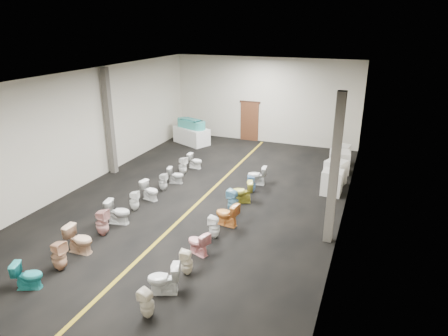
{
  "coord_description": "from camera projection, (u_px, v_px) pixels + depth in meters",
  "views": [
    {
      "loc": [
        5.69,
        -12.47,
        6.23
      ],
      "look_at": [
        0.41,
        1.0,
        0.88
      ],
      "focal_mm": 32.0,
      "sensor_mm": 36.0,
      "label": 1
    }
  ],
  "objects": [
    {
      "name": "wall_left",
      "position": [
        89.0,
        127.0,
        15.93
      ],
      "size": [
        0.0,
        16.0,
        16.0
      ],
      "primitive_type": "plane",
      "rotation": [
        1.57,
        0.0,
        1.57
      ],
      "color": "beige",
      "rests_on": "ground"
    },
    {
      "name": "toilet_right_5",
      "position": [
        227.0,
        214.0,
        12.82
      ],
      "size": [
        0.82,
        0.54,
        0.78
      ],
      "primitive_type": "imported",
      "rotation": [
        0.0,
        0.0,
        -1.71
      ],
      "color": "orange",
      "rests_on": "floor"
    },
    {
      "name": "toilet_right_3",
      "position": [
        198.0,
        243.0,
        11.24
      ],
      "size": [
        0.79,
        0.61,
        0.71
      ],
      "primitive_type": "imported",
      "rotation": [
        0.0,
        0.0,
        -1.92
      ],
      "color": "#FAA7A8",
      "rests_on": "floor"
    },
    {
      "name": "door_frame",
      "position": [
        250.0,
        102.0,
        21.48
      ],
      "size": [
        1.15,
        0.08,
        0.1
      ],
      "primitive_type": "cube",
      "color": "#331C11",
      "rests_on": "back_door"
    },
    {
      "name": "toilet_left_1",
      "position": [
        59.0,
        256.0,
        10.5
      ],
      "size": [
        0.41,
        0.41,
        0.85
      ],
      "primitive_type": "imported",
      "rotation": [
        0.0,
        0.0,
        1.5
      ],
      "color": "tan",
      "rests_on": "floor"
    },
    {
      "name": "toilet_left_7",
      "position": [
        163.0,
        182.0,
        15.48
      ],
      "size": [
        0.36,
        0.36,
        0.71
      ],
      "primitive_type": "imported",
      "rotation": [
        0.0,
        0.0,
        1.69
      ],
      "color": "silver",
      "rests_on": "floor"
    },
    {
      "name": "wall_right",
      "position": [
        348.0,
        156.0,
        12.51
      ],
      "size": [
        0.0,
        16.0,
        16.0
      ],
      "primitive_type": "plane",
      "rotation": [
        1.57,
        0.0,
        -1.57
      ],
      "color": "beige",
      "rests_on": "ground"
    },
    {
      "name": "toilet_left_3",
      "position": [
        102.0,
        223.0,
        12.21
      ],
      "size": [
        0.43,
        0.42,
        0.86
      ],
      "primitive_type": "imported",
      "rotation": [
        0.0,
        0.0,
        1.66
      ],
      "color": "#D39791",
      "rests_on": "floor"
    },
    {
      "name": "appliance_crate_a",
      "position": [
        332.0,
        182.0,
        15.13
      ],
      "size": [
        0.76,
        0.76,
        0.94
      ],
      "primitive_type": "cube",
      "rotation": [
        0.0,
        0.0,
        -0.04
      ],
      "color": "silver",
      "rests_on": "floor"
    },
    {
      "name": "toilet_left_9",
      "position": [
        183.0,
        166.0,
        17.12
      ],
      "size": [
        0.41,
        0.4,
        0.77
      ],
      "primitive_type": "imported",
      "rotation": [
        0.0,
        0.0,
        1.41
      ],
      "color": "white",
      "rests_on": "floor"
    },
    {
      "name": "toilet_right_7",
      "position": [
        242.0,
        192.0,
        14.45
      ],
      "size": [
        0.91,
        0.7,
        0.82
      ],
      "primitive_type": "imported",
      "rotation": [
        0.0,
        0.0,
        -1.22
      ],
      "color": "gold",
      "rests_on": "floor"
    },
    {
      "name": "toilet_left_10",
      "position": [
        195.0,
        161.0,
        17.87
      ],
      "size": [
        0.68,
        0.4,
        0.67
      ],
      "primitive_type": "imported",
      "rotation": [
        0.0,
        0.0,
        1.53
      ],
      "color": "white",
      "rests_on": "floor"
    },
    {
      "name": "appliance_crate_b",
      "position": [
        335.0,
        172.0,
        16.04
      ],
      "size": [
        0.93,
        0.93,
        1.0
      ],
      "primitive_type": "cube",
      "rotation": [
        0.0,
        0.0,
        -0.33
      ],
      "color": "white",
      "rests_on": "floor"
    },
    {
      "name": "toilet_right_4",
      "position": [
        214.0,
        227.0,
        12.09
      ],
      "size": [
        0.34,
        0.33,
        0.72
      ],
      "primitive_type": "imported",
      "rotation": [
        0.0,
        0.0,
        -1.56
      ],
      "color": "white",
      "rests_on": "floor"
    },
    {
      "name": "aisle_stripe",
      "position": [
        204.0,
        197.0,
        15.0
      ],
      "size": [
        0.12,
        15.6,
        0.01
      ],
      "primitive_type": "cube",
      "color": "olive",
      "rests_on": "floor"
    },
    {
      "name": "display_table",
      "position": [
        192.0,
        136.0,
        21.43
      ],
      "size": [
        2.2,
        1.71,
        0.87
      ],
      "primitive_type": "cube",
      "rotation": [
        0.0,
        0.0,
        -0.43
      ],
      "color": "white",
      "rests_on": "floor"
    },
    {
      "name": "back_door",
      "position": [
        249.0,
        121.0,
        21.84
      ],
      "size": [
        1.0,
        0.1,
        2.1
      ],
      "primitive_type": "cube",
      "color": "#562D19",
      "rests_on": "floor"
    },
    {
      "name": "column_left",
      "position": [
        109.0,
        122.0,
        16.72
      ],
      "size": [
        0.25,
        0.25,
        4.5
      ],
      "primitive_type": "cube",
      "color": "#59544C",
      "rests_on": "floor"
    },
    {
      "name": "toilet_left_6",
      "position": [
        150.0,
        191.0,
        14.69
      ],
      "size": [
        0.77,
        0.53,
        0.72
      ],
      "primitive_type": "imported",
      "rotation": [
        0.0,
        0.0,
        1.38
      ],
      "color": "white",
      "rests_on": "floor"
    },
    {
      "name": "toilet_right_0",
      "position": [
        147.0,
        304.0,
        8.82
      ],
      "size": [
        0.37,
        0.37,
        0.71
      ],
      "primitive_type": "imported",
      "rotation": [
        0.0,
        0.0,
        -1.74
      ],
      "color": "beige",
      "rests_on": "floor"
    },
    {
      "name": "appliance_crate_d",
      "position": [
        342.0,
        155.0,
        18.32
      ],
      "size": [
        0.75,
        0.75,
        0.91
      ],
      "primitive_type": "cube",
      "rotation": [
        0.0,
        0.0,
        -0.2
      ],
      "color": "beige",
      "rests_on": "floor"
    },
    {
      "name": "bathtub",
      "position": [
        191.0,
        124.0,
        21.21
      ],
      "size": [
        1.78,
        1.08,
        0.55
      ],
      "rotation": [
        0.0,
        0.0,
        -0.36
      ],
      "color": "teal",
      "rests_on": "display_table"
    },
    {
      "name": "toilet_left_5",
      "position": [
        134.0,
        201.0,
        13.85
      ],
      "size": [
        0.38,
        0.37,
        0.72
      ],
      "primitive_type": "imported",
      "rotation": [
        0.0,
        0.0,
        1.73
      ],
      "color": "white",
      "rests_on": "floor"
    },
    {
      "name": "wall_front",
      "position": [
        22.0,
        255.0,
        7.23
      ],
      "size": [
        10.0,
        0.0,
        10.0
      ],
      "primitive_type": "plane",
      "rotation": [
        -1.57,
        0.0,
        0.0
      ],
      "color": "beige",
      "rests_on": "ground"
    },
    {
      "name": "toilet_left_2",
      "position": [
        79.0,
        239.0,
        11.31
      ],
      "size": [
        0.82,
        0.49,
        0.82
      ],
      "primitive_type": "imported",
      "rotation": [
        0.0,
        0.0,
        1.62
      ],
      "color": "#DFB28D",
      "rests_on": "floor"
    },
    {
      "name": "ceiling",
      "position": [
        202.0,
        76.0,
        13.44
      ],
      "size": [
        16.0,
        16.0,
        0.0
      ],
      "primitive_type": "plane",
      "rotation": [
        3.14,
        0.0,
        0.0
      ],
      "color": "black",
      "rests_on": "ground"
    },
    {
      "name": "toilet_right_8",
      "position": [
        252.0,
        184.0,
        15.3
      ],
      "size": [
        0.41,
        0.41,
        0.69
      ],
      "primitive_type": "imported",
      "rotation": [
        0.0,
        0.0,
        -1.19
      ],
      "color": "#70A0CE",
      "rests_on": "floor"
    },
    {
      "name": "toilet_left_0",
      "position": [
        28.0,
        275.0,
        9.8
      ],
      "size": [
        0.8,
        0.64,
        0.72
      ],
      "primitive_type": "imported",
      "rotation": [
        0.0,
        0.0,
        1.97
      ],
      "color": "teal",
      "rests_on": "floor"
    },
    {
      "name": "toilet_right_9",
      "position": [
        257.0,
        175.0,
        16.06
      ],
      "size": [
        0.8,
        0.52,
        0.77
      ],
      "primitive_type": "imported",
      "rotation": [
        0.0,
        0.0,
        -1.45
      ],
      "color": "silver",
      "rests_on": "floor"
    },
    {
      "name": "toilet_right_1",
      "position": [
        164.0,
        279.0,
        9.59
      ],
      "size": [
        0.89,
        0.7,
        0.8
      ],
      "primitive_type": "imported",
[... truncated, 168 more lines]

